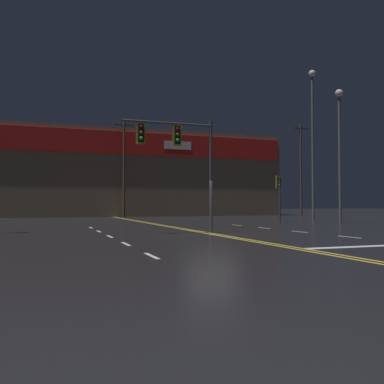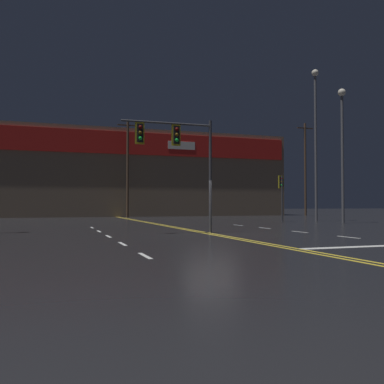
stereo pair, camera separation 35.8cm
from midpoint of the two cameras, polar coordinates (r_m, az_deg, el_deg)
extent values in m
plane|color=black|center=(19.64, 2.21, -5.62)|extent=(200.00, 200.00, 0.00)
cube|color=gold|center=(19.58, 1.80, -5.62)|extent=(0.12, 60.00, 0.01)
cube|color=gold|center=(19.69, 2.62, -5.59)|extent=(0.12, 60.00, 0.01)
cube|color=silver|center=(11.38, -6.30, -8.46)|extent=(0.12, 1.40, 0.01)
cube|color=silver|center=(14.89, -9.49, -6.84)|extent=(0.12, 1.40, 0.01)
cube|color=silver|center=(18.43, -11.45, -5.83)|extent=(0.12, 1.40, 0.01)
cube|color=silver|center=(22.00, -12.77, -5.14)|extent=(0.12, 1.40, 0.01)
cube|color=silver|center=(25.57, -13.72, -4.65)|extent=(0.12, 1.40, 0.01)
cube|color=silver|center=(18.89, 19.74, -5.66)|extent=(0.12, 1.40, 0.01)
cube|color=silver|center=(21.79, 13.72, -5.17)|extent=(0.12, 1.40, 0.01)
cube|color=silver|center=(24.88, 9.16, -4.76)|extent=(0.12, 1.40, 0.01)
cube|color=silver|center=(28.09, 5.63, -4.41)|extent=(0.12, 1.40, 0.01)
cylinder|color=#38383D|center=(20.52, 2.04, 2.08)|extent=(0.14, 0.14, 5.38)
cylinder|color=#38383D|center=(20.14, -3.74, 9.16)|extent=(4.30, 0.10, 0.10)
cube|color=black|center=(20.17, -2.56, 7.59)|extent=(0.28, 0.24, 0.84)
cube|color=gold|center=(20.17, -2.56, 7.59)|extent=(0.42, 0.08, 0.99)
sphere|color=#500705|center=(20.06, -2.42, 8.37)|extent=(0.17, 0.17, 0.17)
sphere|color=#543707|center=(20.02, -2.43, 7.65)|extent=(0.17, 0.17, 0.17)
sphere|color=green|center=(19.98, -2.43, 6.94)|extent=(0.17, 0.17, 0.17)
cube|color=black|center=(19.74, -7.39, 7.80)|extent=(0.28, 0.24, 0.84)
cube|color=gold|center=(19.74, -7.39, 7.80)|extent=(0.42, 0.08, 0.99)
sphere|color=#500705|center=(19.63, -7.29, 8.60)|extent=(0.17, 0.17, 0.17)
sphere|color=#543707|center=(19.59, -7.29, 7.87)|extent=(0.17, 0.17, 0.17)
sphere|color=green|center=(19.55, -7.29, 7.14)|extent=(0.17, 0.17, 0.17)
cylinder|color=#38383D|center=(33.71, 11.31, -0.90)|extent=(0.13, 0.13, 3.57)
cube|color=black|center=(33.91, 11.14, 1.31)|extent=(0.28, 0.24, 0.84)
cube|color=gold|center=(33.91, 11.14, 1.31)|extent=(0.42, 0.08, 0.99)
sphere|color=#500705|center=(33.79, 11.28, 1.75)|extent=(0.17, 0.17, 0.17)
sphere|color=#543707|center=(33.77, 11.28, 1.33)|extent=(0.17, 0.17, 0.17)
sphere|color=green|center=(33.76, 11.28, 0.90)|extent=(0.17, 0.17, 0.17)
cylinder|color=#59595E|center=(36.10, 15.52, 5.67)|extent=(0.20, 0.20, 11.86)
sphere|color=silver|center=(37.36, 15.45, 14.99)|extent=(0.56, 0.56, 0.56)
cylinder|color=#59595E|center=(32.94, 18.80, 4.19)|extent=(0.20, 0.20, 9.33)
sphere|color=silver|center=(33.77, 18.72, 12.38)|extent=(0.56, 0.56, 0.56)
cube|color=#7A6651|center=(51.91, -11.44, 2.26)|extent=(41.02, 10.00, 9.77)
cube|color=red|center=(47.23, -10.54, 6.51)|extent=(40.20, 0.20, 2.44)
cube|color=white|center=(48.80, -2.13, 6.22)|extent=(3.20, 0.16, 0.90)
cylinder|color=#4C3828|center=(45.67, -9.28, 3.15)|extent=(0.26, 0.26, 10.35)
cube|color=#4C3828|center=(46.28, -9.25, 8.80)|extent=(2.20, 0.12, 0.12)
cylinder|color=#4C3828|center=(53.99, 14.13, 2.94)|extent=(0.26, 0.26, 11.29)
cube|color=#4C3828|center=(54.62, 14.09, 8.22)|extent=(2.20, 0.12, 0.12)
camera|label=1|loc=(0.18, -90.46, 0.01)|focal=40.00mm
camera|label=2|loc=(0.18, 89.54, -0.01)|focal=40.00mm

